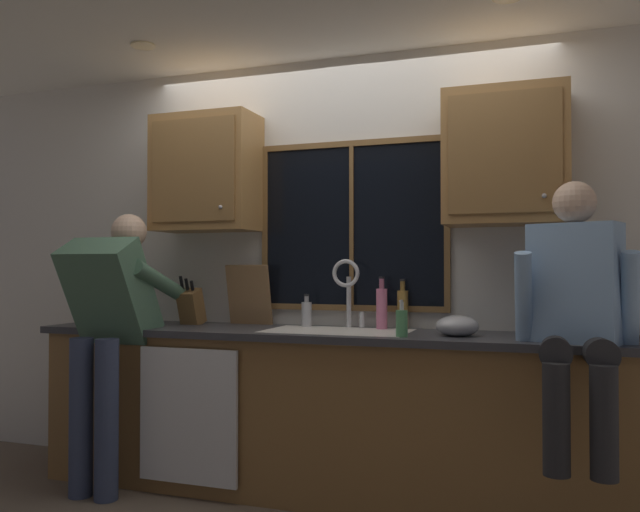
# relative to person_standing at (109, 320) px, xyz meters

# --- Properties ---
(back_wall) EXTENTS (5.75, 0.12, 2.55)m
(back_wall) POSITION_rel_person_standing_xyz_m (1.20, 0.70, 0.30)
(back_wall) COLOR silver
(back_wall) RESTS_ON floor
(ceiling_downlight_left) EXTENTS (0.14, 0.14, 0.01)m
(ceiling_downlight_left) POSITION_rel_person_standing_xyz_m (0.20, 0.04, 1.57)
(ceiling_downlight_left) COLOR #FFEAB2
(window_glass) EXTENTS (1.10, 0.02, 0.95)m
(window_glass) POSITION_rel_person_standing_xyz_m (1.27, 0.63, 0.55)
(window_glass) COLOR black
(window_frame_top) EXTENTS (1.17, 0.02, 0.04)m
(window_frame_top) POSITION_rel_person_standing_xyz_m (1.27, 0.62, 1.04)
(window_frame_top) COLOR brown
(window_frame_bottom) EXTENTS (1.17, 0.02, 0.04)m
(window_frame_bottom) POSITION_rel_person_standing_xyz_m (1.27, 0.62, 0.06)
(window_frame_bottom) COLOR brown
(window_frame_left) EXTENTS (0.03, 0.02, 0.95)m
(window_frame_left) POSITION_rel_person_standing_xyz_m (0.70, 0.62, 0.55)
(window_frame_left) COLOR brown
(window_frame_right) EXTENTS (0.03, 0.02, 0.95)m
(window_frame_right) POSITION_rel_person_standing_xyz_m (1.84, 0.62, 0.55)
(window_frame_right) COLOR brown
(window_mullion_center) EXTENTS (0.02, 0.02, 0.95)m
(window_mullion_center) POSITION_rel_person_standing_xyz_m (1.27, 0.62, 0.55)
(window_mullion_center) COLOR brown
(lower_cabinet_run) EXTENTS (3.35, 0.58, 0.88)m
(lower_cabinet_run) POSITION_rel_person_standing_xyz_m (1.20, 0.35, -0.53)
(lower_cabinet_run) COLOR olive
(lower_cabinet_run) RESTS_ON floor
(countertop) EXTENTS (3.41, 0.62, 0.04)m
(countertop) POSITION_rel_person_standing_xyz_m (1.20, 0.33, -0.07)
(countertop) COLOR #38383D
(countertop) RESTS_ON lower_cabinet_run
(dishwasher_front) EXTENTS (0.60, 0.02, 0.74)m
(dishwasher_front) POSITION_rel_person_standing_xyz_m (0.50, 0.03, -0.52)
(dishwasher_front) COLOR white
(upper_cabinet_left) EXTENTS (0.64, 0.36, 0.72)m
(upper_cabinet_left) POSITION_rel_person_standing_xyz_m (0.37, 0.47, 0.89)
(upper_cabinet_left) COLOR #9E703D
(upper_cabinet_right) EXTENTS (0.64, 0.36, 0.72)m
(upper_cabinet_right) POSITION_rel_person_standing_xyz_m (2.17, 0.47, 0.89)
(upper_cabinet_right) COLOR #9E703D
(sink) EXTENTS (0.80, 0.46, 0.21)m
(sink) POSITION_rel_person_standing_xyz_m (1.27, 0.34, -0.15)
(sink) COLOR white
(sink) RESTS_ON lower_cabinet_run
(faucet) EXTENTS (0.18, 0.09, 0.40)m
(faucet) POSITION_rel_person_standing_xyz_m (1.28, 0.52, 0.20)
(faucet) COLOR silver
(faucet) RESTS_ON countertop
(person_standing) EXTENTS (0.53, 0.67, 1.60)m
(person_standing) POSITION_rel_person_standing_xyz_m (0.00, 0.00, 0.00)
(person_standing) COLOR #384260
(person_standing) RESTS_ON floor
(person_sitting_on_counter) EXTENTS (0.54, 0.66, 1.26)m
(person_sitting_on_counter) POSITION_rel_person_standing_xyz_m (2.50, 0.06, 0.13)
(person_sitting_on_counter) COLOR #262628
(person_sitting_on_counter) RESTS_ON countertop
(knife_block) EXTENTS (0.12, 0.18, 0.32)m
(knife_block) POSITION_rel_person_standing_xyz_m (0.28, 0.43, 0.06)
(knife_block) COLOR brown
(knife_block) RESTS_ON countertop
(cutting_board) EXTENTS (0.28, 0.10, 0.37)m
(cutting_board) POSITION_rel_person_standing_xyz_m (0.62, 0.55, 0.13)
(cutting_board) COLOR #997047
(cutting_board) RESTS_ON countertop
(mixing_bowl) EXTENTS (0.22, 0.22, 0.11)m
(mixing_bowl) POSITION_rel_person_standing_xyz_m (1.93, 0.30, -0.00)
(mixing_bowl) COLOR #B7B7BC
(mixing_bowl) RESTS_ON countertop
(soap_dispenser) EXTENTS (0.06, 0.07, 0.19)m
(soap_dispenser) POSITION_rel_person_standing_xyz_m (1.67, 0.15, 0.02)
(soap_dispenser) COLOR #59A566
(soap_dispenser) RESTS_ON countertop
(bottle_green_glass) EXTENTS (0.06, 0.06, 0.19)m
(bottle_green_glass) POSITION_rel_person_standing_xyz_m (1.02, 0.52, 0.03)
(bottle_green_glass) COLOR #B7B7BC
(bottle_green_glass) RESTS_ON countertop
(bottle_tall_clear) EXTENTS (0.06, 0.06, 0.29)m
(bottle_tall_clear) POSITION_rel_person_standing_xyz_m (1.59, 0.57, 0.07)
(bottle_tall_clear) COLOR olive
(bottle_tall_clear) RESTS_ON countertop
(bottle_amber_small) EXTENTS (0.06, 0.06, 0.30)m
(bottle_amber_small) POSITION_rel_person_standing_xyz_m (1.48, 0.52, 0.07)
(bottle_amber_small) COLOR pink
(bottle_amber_small) RESTS_ON countertop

